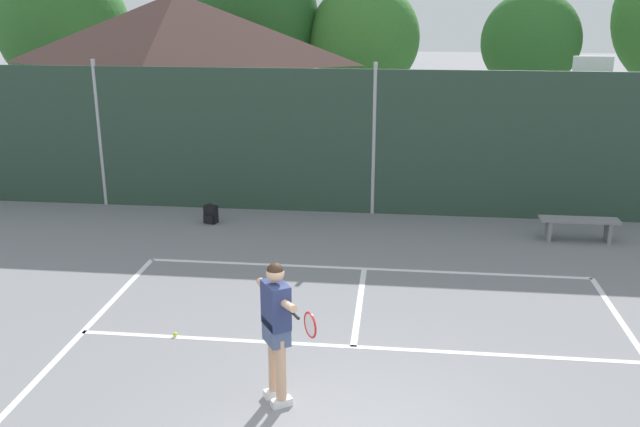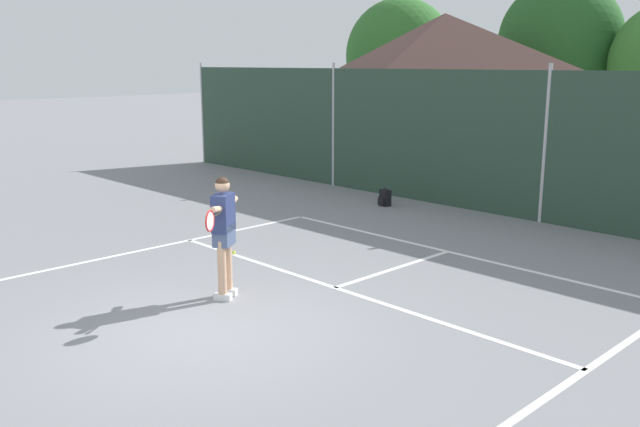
% 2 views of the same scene
% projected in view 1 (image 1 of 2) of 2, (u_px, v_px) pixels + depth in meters
% --- Properties ---
extents(court_markings, '(8.30, 11.10, 0.01)m').
position_uv_depth(court_markings, '(343.00, 420.00, 8.22)').
color(court_markings, white).
rests_on(court_markings, ground).
extents(chainlink_fence, '(26.09, 0.09, 3.48)m').
position_uv_depth(chainlink_fence, '(374.00, 143.00, 15.64)').
color(chainlink_fence, '#284233').
rests_on(chainlink_fence, ground).
extents(basketball_hoop, '(0.90, 0.67, 3.55)m').
position_uv_depth(basketball_hoop, '(587.00, 110.00, 16.13)').
color(basketball_hoop, yellow).
rests_on(basketball_hoop, ground).
extents(clubhouse_building, '(7.56, 4.69, 4.97)m').
position_uv_depth(clubhouse_building, '(181.00, 79.00, 19.94)').
color(clubhouse_building, beige).
rests_on(clubhouse_building, ground).
extents(treeline_backdrop, '(26.63, 4.57, 6.77)m').
position_uv_depth(treeline_backdrop, '(372.00, 25.00, 23.72)').
color(treeline_backdrop, brown).
rests_on(treeline_backdrop, ground).
extents(tennis_player, '(0.91, 1.19, 1.85)m').
position_uv_depth(tennis_player, '(277.00, 321.00, 8.28)').
color(tennis_player, silver).
rests_on(tennis_player, ground).
extents(tennis_ball, '(0.07, 0.07, 0.07)m').
position_uv_depth(tennis_ball, '(175.00, 334.00, 10.25)').
color(tennis_ball, '#CCE033').
rests_on(tennis_ball, ground).
extents(backpack_black, '(0.32, 0.30, 0.46)m').
position_uv_depth(backpack_black, '(211.00, 215.00, 15.37)').
color(backpack_black, black).
rests_on(backpack_black, ground).
extents(courtside_bench, '(1.60, 0.36, 0.48)m').
position_uv_depth(courtside_bench, '(579.00, 224.00, 14.21)').
color(courtside_bench, gray).
rests_on(courtside_bench, ground).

